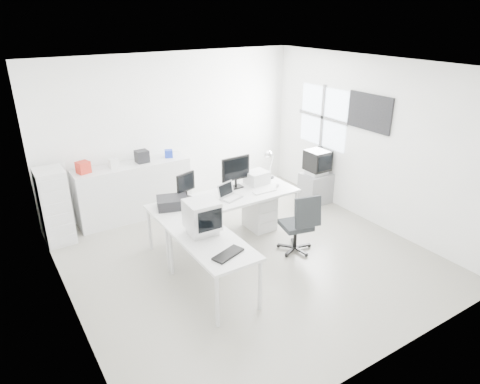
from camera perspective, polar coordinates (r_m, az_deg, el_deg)
floor at (r=6.56m, az=0.95°, el=-8.64°), size 5.00×5.00×0.01m
ceiling at (r=5.62m, az=1.14°, el=16.42°), size 5.00×5.00×0.01m
back_wall at (r=8.06m, az=-8.90°, el=8.07°), size 5.00×0.02×2.80m
left_wall at (r=5.12m, az=-23.05°, el=-2.53°), size 0.02×5.00×2.80m
right_wall at (r=7.55m, az=17.17°, el=6.30°), size 0.02×5.00×2.80m
window at (r=8.29m, az=10.99°, el=9.77°), size 0.02×1.20×1.10m
wall_picture at (r=7.47m, az=16.89°, el=10.14°), size 0.04×0.90×0.60m
main_desk at (r=6.86m, az=-1.93°, el=-3.56°), size 2.40×0.80×0.75m
side_desk at (r=5.67m, az=-3.67°, el=-9.85°), size 0.70×1.40×0.75m
drawer_pedestal at (r=7.27m, az=2.63°, el=-2.61°), size 0.40×0.50×0.60m
inkjet_printer at (r=6.41m, az=-9.00°, el=-1.38°), size 0.53×0.46×0.16m
lcd_monitor_small at (r=6.59m, az=-7.23°, el=0.73°), size 0.39×0.29×0.43m
lcd_monitor_large at (r=6.97m, az=-0.57°, el=2.65°), size 0.52×0.22×0.53m
laptop at (r=6.60m, az=-1.17°, el=0.02°), size 0.44×0.45×0.23m
white_keyboard at (r=6.91m, az=3.30°, el=0.12°), size 0.41×0.13×0.02m
white_mouse at (r=7.11m, az=5.04°, el=0.90°), size 0.05×0.05×0.05m
laser_printer at (r=7.21m, az=2.26°, el=1.95°), size 0.39×0.34×0.21m
desk_lamp at (r=7.41m, az=4.16°, el=3.84°), size 0.19×0.19×0.54m
crt_monitor at (r=5.56m, az=-5.09°, el=-3.35°), size 0.43×0.43×0.47m
black_keyboard at (r=5.17m, az=-1.60°, el=-8.29°), size 0.45×0.29×0.03m
office_chair at (r=6.56m, az=7.48°, el=-4.03°), size 0.67×0.67×0.96m
tv_cabinet at (r=8.36m, az=10.02°, el=0.53°), size 0.54×0.44×0.59m
crt_tv at (r=8.18m, az=10.27°, el=3.89°), size 0.50×0.48×0.45m
sideboard at (r=7.80m, az=-13.92°, el=0.15°), size 2.00×0.50×1.00m
clutter_box_a at (r=7.41m, az=-20.18°, el=3.10°), size 0.24×0.22×0.19m
clutter_box_b at (r=7.52m, az=-16.48°, el=3.71°), size 0.16×0.14×0.15m
clutter_box_c at (r=7.65m, az=-12.94°, el=4.65°), size 0.22×0.20×0.21m
clutter_box_d at (r=7.83m, az=-9.49°, el=5.07°), size 0.17×0.16×0.14m
clutter_bottle at (r=7.39m, az=-22.50°, el=2.81°), size 0.07×0.07×0.22m
filing_cabinet at (r=7.32m, az=-23.46°, el=-1.78°), size 0.43×0.51×1.22m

